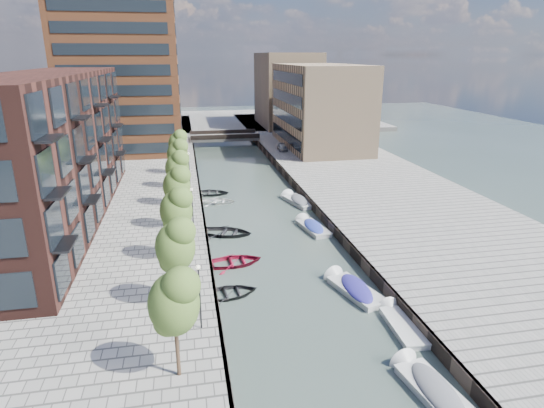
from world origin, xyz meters
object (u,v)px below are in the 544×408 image
object	(u,v)px
bridge	(224,137)
tree_1	(175,244)
tree_0	(174,300)
sloop_4	(211,195)
motorboat_0	(352,288)
sloop_1	(227,235)
motorboat_1	(430,388)
motorboat_4	(297,201)
car	(282,147)
sloop_0	(229,296)
motorboat_2	(400,323)
tree_2	(176,208)
sloop_3	(217,203)
tree_4	(177,167)
tree_3	(177,184)
sloop_2	(235,264)
tree_6	(178,143)
motorboat_3	(311,227)
tree_5	(177,153)

from	to	relation	value
bridge	tree_1	size ratio (longest dim) A/B	2.18
tree_1	tree_0	bearing A→B (deg)	-90.00
tree_0	sloop_4	world-z (taller)	tree_0
motorboat_0	sloop_1	bearing A→B (deg)	122.18
motorboat_1	motorboat_4	distance (m)	32.01
motorboat_4	car	xyz separation A→B (m)	(3.70, 25.52, 1.40)
sloop_0	motorboat_2	bearing A→B (deg)	-126.05
tree_2	sloop_3	bearing A→B (deg)	75.89
bridge	tree_4	distance (m)	41.08
tree_0	sloop_0	distance (m)	11.23
tree_3	sloop_1	bearing A→B (deg)	-0.84
tree_4	car	distance (m)	32.24
sloop_3	motorboat_1	xyz separation A→B (m)	(8.36, -33.59, 0.22)
motorboat_0	sloop_2	bearing A→B (deg)	142.50
sloop_0	motorboat_4	bearing A→B (deg)	-33.58
tree_0	motorboat_4	xyz separation A→B (m)	(13.53, 29.47, -5.08)
tree_2	tree_6	distance (m)	28.00
sloop_0	motorboat_4	xyz separation A→B (m)	(10.05, 20.21, 0.22)
tree_3	motorboat_2	bearing A→B (deg)	-51.52
tree_6	motorboat_3	distance (m)	25.20
bridge	motorboat_0	xyz separation A→B (m)	(3.91, -59.79, -1.17)
tree_5	sloop_1	xyz separation A→B (m)	(4.40, -14.06, -5.31)
sloop_1	sloop_3	bearing A→B (deg)	21.63
tree_1	motorboat_3	xyz separation A→B (m)	(12.87, 13.95, -5.10)
tree_0	sloop_2	distance (m)	15.91
tree_1	sloop_3	size ratio (longest dim) A/B	1.45
sloop_0	motorboat_2	world-z (taller)	motorboat_2
tree_6	sloop_0	distance (m)	33.34
tree_4	tree_6	xyz separation A→B (m)	(0.00, 14.00, 0.00)
tree_1	tree_6	bearing A→B (deg)	90.00
sloop_1	sloop_4	xyz separation A→B (m)	(-0.65, 13.66, 0.00)
sloop_2	sloop_3	size ratio (longest dim) A/B	1.12
tree_0	motorboat_4	bearing A→B (deg)	65.34
tree_4	motorboat_0	world-z (taller)	tree_4
tree_5	motorboat_3	bearing A→B (deg)	-47.50
sloop_1	motorboat_1	size ratio (longest dim) A/B	0.89
tree_0	tree_2	bearing A→B (deg)	90.00
tree_5	motorboat_2	distance (m)	34.82
tree_1	motorboat_2	xyz separation A→B (m)	(13.90, -3.49, -5.21)
motorboat_3	motorboat_2	bearing A→B (deg)	-86.62
bridge	motorboat_1	bearing A→B (deg)	-86.63
sloop_1	sloop_0	bearing A→B (deg)	-163.52
tree_2	tree_6	world-z (taller)	same
tree_0	motorboat_3	world-z (taller)	tree_0
tree_1	sloop_1	world-z (taller)	tree_1
sloop_4	motorboat_1	world-z (taller)	motorboat_1
tree_2	motorboat_2	xyz separation A→B (m)	(13.90, -10.49, -5.21)
tree_6	sloop_3	size ratio (longest dim) A/B	1.45
tree_4	motorboat_1	bearing A→B (deg)	-67.49
tree_1	sloop_4	world-z (taller)	tree_1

